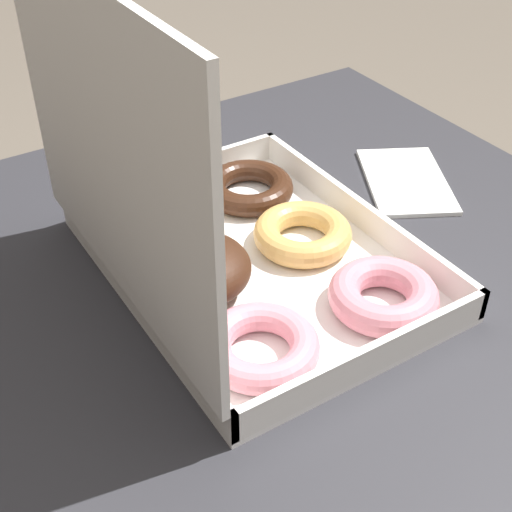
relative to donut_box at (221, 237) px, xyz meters
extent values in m
cube|color=#2D2D33|center=(-0.06, -0.05, -0.07)|extent=(0.91, 0.88, 0.03)
cylinder|color=#2D2D33|center=(0.35, -0.44, -0.42)|extent=(0.06, 0.06, 0.68)
cube|color=white|center=(-0.01, -0.04, -0.05)|extent=(0.40, 0.30, 0.01)
cube|color=white|center=(-0.01, -0.19, -0.03)|extent=(0.40, 0.01, 0.04)
cube|color=white|center=(-0.01, 0.11, -0.03)|extent=(0.40, 0.01, 0.04)
cube|color=white|center=(-0.20, -0.04, -0.03)|extent=(0.01, 0.30, 0.04)
cube|color=white|center=(0.19, -0.04, -0.03)|extent=(0.01, 0.30, 0.04)
cube|color=white|center=(-0.01, 0.11, 0.14)|extent=(0.40, 0.01, 0.31)
torus|color=pink|center=(-0.14, -0.11, -0.03)|extent=(0.11, 0.11, 0.03)
torus|color=tan|center=(0.00, -0.11, -0.03)|extent=(0.11, 0.11, 0.03)
torus|color=#381E11|center=(0.12, -0.11, -0.04)|extent=(0.11, 0.11, 0.03)
torus|color=pink|center=(-0.13, 0.03, -0.03)|extent=(0.11, 0.11, 0.03)
ellipsoid|color=#381E11|center=(-0.01, 0.04, -0.02)|extent=(0.11, 0.11, 0.06)
ellipsoid|color=tan|center=(0.12, 0.03, -0.02)|extent=(0.11, 0.11, 0.06)
cylinder|color=teal|center=(0.28, 0.00, -0.01)|extent=(0.07, 0.07, 0.08)
cylinder|color=black|center=(0.28, 0.00, 0.02)|extent=(0.06, 0.06, 0.01)
cube|color=white|center=(0.04, -0.31, -0.05)|extent=(0.20, 0.17, 0.01)
camera|label=1|loc=(-0.54, 0.30, 0.44)|focal=50.00mm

